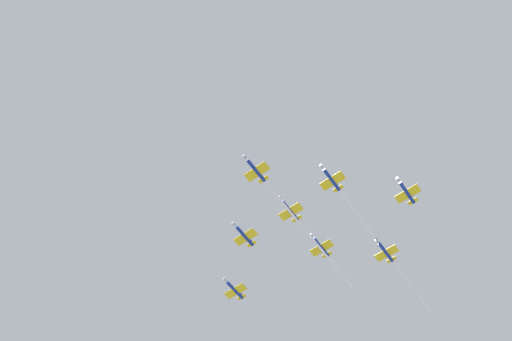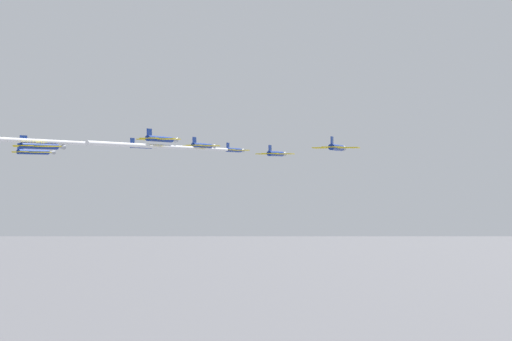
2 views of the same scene
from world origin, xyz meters
name	(u,v)px [view 1 (image 1 of 2)]	position (x,y,z in m)	size (l,w,h in m)	color
jet_lead	(293,215)	(-1.71, 5.55, 142.41)	(35.65, 55.34, 2.32)	navy
jet_port_inner	(370,231)	(1.49, 31.71, 143.17)	(39.91, 62.05, 2.32)	navy
jet_starboard_inner	(244,235)	(-14.05, -6.22, 141.20)	(8.35, 10.44, 2.32)	navy
jet_port_outer	(290,210)	(-0.83, 4.16, 143.06)	(8.35, 10.44, 2.32)	navy
jet_starboard_outer	(407,192)	(19.34, 34.81, 141.60)	(8.35, 10.44, 2.32)	navy
jet_center_rear	(234,290)	(-37.14, -1.07, 142.01)	(8.35, 10.44, 2.32)	navy
jet_port_trail	(321,247)	(-10.69, 19.69, 143.85)	(8.35, 10.44, 2.32)	navy
jet_starboard_trail	(385,252)	(-3.75, 39.96, 142.29)	(8.35, 10.44, 2.32)	navy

